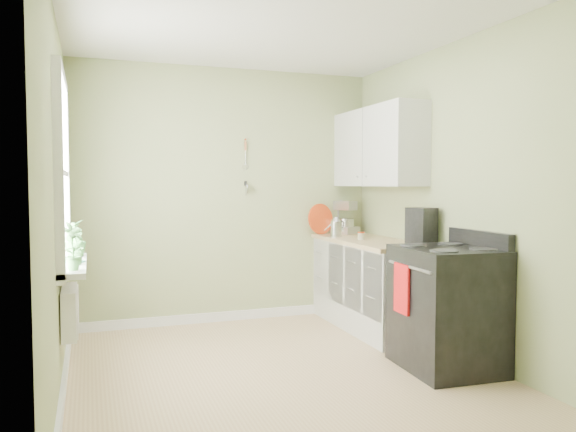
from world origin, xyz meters
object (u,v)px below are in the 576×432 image
object	(u,v)px
stove	(447,307)
kettle	(336,227)
stand_mixer	(343,218)
coffee_maker	(421,228)

from	to	relation	value
stove	kettle	bearing A→B (deg)	96.59
stand_mixer	coffee_maker	bearing A→B (deg)	-85.99
stove	stand_mixer	size ratio (longest dim) A/B	2.66
stove	kettle	world-z (taller)	kettle
stove	kettle	distance (m)	1.79
coffee_maker	kettle	bearing A→B (deg)	108.43
stand_mixer	kettle	bearing A→B (deg)	-124.68
stand_mixer	coffee_maker	distance (m)	1.44
stand_mixer	kettle	world-z (taller)	stand_mixer
stove	kettle	xyz separation A→B (m)	(-0.20, 1.70, 0.52)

